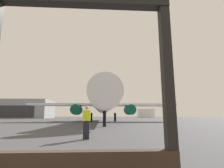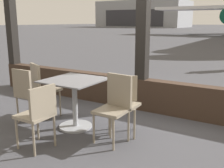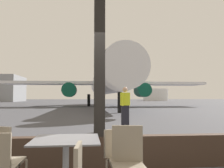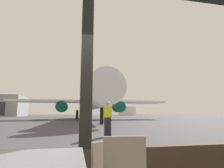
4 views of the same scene
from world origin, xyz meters
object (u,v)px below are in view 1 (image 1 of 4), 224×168
at_px(distant_hangar, 19,109).
at_px(airplane, 104,103).
at_px(fuel_storage_tank, 146,113).
at_px(ground_crew_worker, 87,122).

bearing_deg(distant_hangar, airplane, -50.75).
distance_m(airplane, fuel_storage_tank, 60.40).
bearing_deg(ground_crew_worker, distant_hangar, 117.51).
xyz_separation_m(distant_hangar, fuel_storage_tank, (57.60, 13.19, -1.60)).
height_order(airplane, fuel_storage_tank, airplane).
relative_size(airplane, fuel_storage_tank, 3.51).
distance_m(airplane, ground_crew_worker, 22.41).
height_order(ground_crew_worker, distant_hangar, distant_hangar).
relative_size(ground_crew_worker, distant_hangar, 0.07).
height_order(airplane, distant_hangar, airplane).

